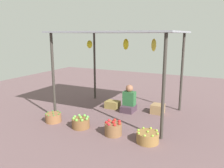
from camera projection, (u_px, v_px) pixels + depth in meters
ground_plane at (120, 114)px, 6.43m from camera, size 14.00×14.00×0.00m
market_stall_structure at (121, 38)px, 5.99m from camera, size 3.17×2.38×2.25m
vendor_person at (129, 101)px, 6.56m from camera, size 0.36×0.44×0.78m
basket_green_chilies at (53, 118)px, 5.81m from camera, size 0.40×0.40×0.25m
basket_green_apples at (81, 123)px, 5.44m from camera, size 0.42×0.42×0.29m
basket_red_apples at (113, 129)px, 5.04m from camera, size 0.38×0.38×0.33m
basket_limes at (148, 137)px, 4.70m from camera, size 0.46×0.46×0.26m
wooden_crate_near_vendor at (158, 109)px, 6.43m from camera, size 0.34×0.34×0.26m
wooden_crate_stacked_rear at (113, 105)px, 6.89m from camera, size 0.40×0.32×0.21m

